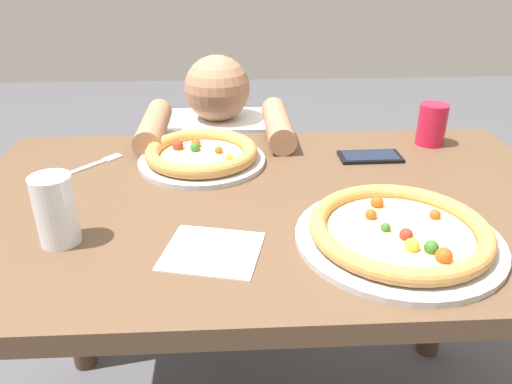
% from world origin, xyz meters
% --- Properties ---
extents(dining_table, '(1.29, 0.78, 0.75)m').
position_xyz_m(dining_table, '(0.00, 0.00, 0.63)').
color(dining_table, brown).
rests_on(dining_table, ground).
extents(pizza_near, '(0.36, 0.36, 0.04)m').
position_xyz_m(pizza_near, '(0.21, -0.18, 0.77)').
color(pizza_near, '#B7B7BC').
rests_on(pizza_near, dining_table).
extents(pizza_far, '(0.30, 0.30, 0.05)m').
position_xyz_m(pizza_far, '(-0.15, 0.19, 0.77)').
color(pizza_far, '#B7B7BC').
rests_on(pizza_far, dining_table).
extents(drink_cup_colored, '(0.07, 0.07, 0.11)m').
position_xyz_m(drink_cup_colored, '(0.44, 0.28, 0.80)').
color(drink_cup_colored, red).
rests_on(drink_cup_colored, dining_table).
extents(water_cup_clear, '(0.07, 0.07, 0.13)m').
position_xyz_m(water_cup_clear, '(-0.38, -0.15, 0.81)').
color(water_cup_clear, silver).
rests_on(water_cup_clear, dining_table).
extents(paper_napkin, '(0.19, 0.18, 0.00)m').
position_xyz_m(paper_napkin, '(-0.11, -0.20, 0.75)').
color(paper_napkin, white).
rests_on(paper_napkin, dining_table).
extents(fork, '(0.15, 0.16, 0.00)m').
position_xyz_m(fork, '(-0.41, 0.18, 0.75)').
color(fork, silver).
rests_on(fork, dining_table).
extents(cell_phone, '(0.15, 0.08, 0.01)m').
position_xyz_m(cell_phone, '(0.26, 0.19, 0.75)').
color(cell_phone, black).
rests_on(cell_phone, dining_table).
extents(diner_seated, '(0.40, 0.52, 0.92)m').
position_xyz_m(diner_seated, '(-0.11, 0.58, 0.43)').
color(diner_seated, '#333847').
rests_on(diner_seated, ground).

